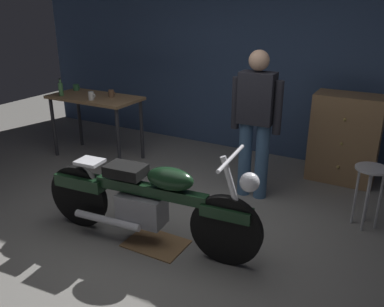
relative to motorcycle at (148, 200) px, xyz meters
name	(u,v)px	position (x,y,z in m)	size (l,w,h in m)	color
ground_plane	(159,240)	(0.06, 0.07, -0.45)	(12.00, 12.00, 0.00)	gray
back_wall	(267,46)	(0.06, 2.87, 1.10)	(8.00, 0.12, 3.10)	#384C70
workbench	(95,104)	(-1.91, 1.49, 0.34)	(1.30, 0.64, 0.90)	#99724C
motorcycle	(148,200)	(0.00, 0.00, 0.00)	(2.19, 0.61, 1.00)	black
person_standing	(256,119)	(0.49, 1.40, 0.48)	(0.57, 0.23, 1.67)	#466A94
shop_stool	(370,181)	(1.73, 1.30, 0.05)	(0.32, 0.32, 0.64)	#B2B2B7
wooden_dresser	(345,138)	(1.31, 2.37, 0.10)	(0.80, 0.47, 1.10)	#99724C
drip_tray	(156,243)	(0.07, 0.00, -0.44)	(0.56, 0.40, 0.01)	olive
mug_brown_stoneware	(111,93)	(-1.68, 1.57, 0.50)	(0.11, 0.08, 0.10)	brown
mug_green_speckled	(76,87)	(-2.41, 1.66, 0.50)	(0.12, 0.09, 0.09)	#3D7F4C
mug_white_ceramic	(91,96)	(-1.79, 1.30, 0.51)	(0.11, 0.07, 0.11)	white
bottle	(61,89)	(-2.34, 1.29, 0.55)	(0.06, 0.06, 0.24)	#4C8C4C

